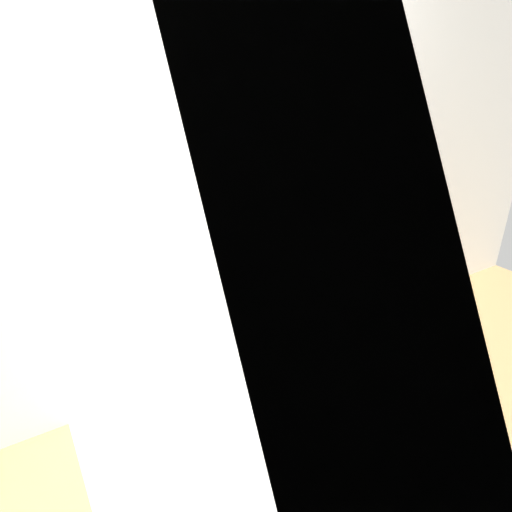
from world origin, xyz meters
name	(u,v)px	position (x,y,z in m)	size (l,w,h in m)	color
ground_plane	(250,397)	(0.00, 0.00, 0.00)	(6.00, 6.00, 0.00)	#9E7A4C
wall_back	(215,166)	(0.00, 0.36, 1.30)	(6.00, 0.06, 2.60)	white
wall_left	(29,211)	(-0.92, 0.00, 1.30)	(0.05, 6.00, 2.60)	silver
desk	(299,326)	(0.32, -0.02, 0.40)	(1.30, 0.63, 0.73)	olive
book_stack_tall	(240,260)	(0.01, 0.12, 0.84)	(0.25, 0.20, 0.22)	orange
book_stack_keyboard_riser	(219,292)	(-0.23, -0.11, 0.82)	(0.25, 0.20, 0.18)	#2672B2
book_stack_side	(303,267)	(0.33, -0.03, 0.78)	(0.22, 0.20, 0.11)	orange
laptop	(234,228)	(0.02, 0.18, 1.00)	(0.35, 0.30, 0.21)	#2D2D33
keyboard	(218,272)	(-0.22, -0.11, 0.92)	(0.42, 0.14, 0.02)	black
computer_mouse	(287,284)	(0.17, -0.10, 0.75)	(0.06, 0.10, 0.04)	#A5A8AD
mug	(175,300)	(-0.41, -0.01, 0.78)	(0.11, 0.08, 0.10)	#B23F33
water_bottle	(344,260)	(0.49, -0.17, 0.84)	(0.06, 0.06, 0.22)	black
cell_phone	(292,295)	(0.14, -0.19, 0.74)	(0.07, 0.14, 0.01)	black
wastebasket	(200,458)	(-0.48, -0.37, 0.15)	(0.26, 0.26, 0.31)	silver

